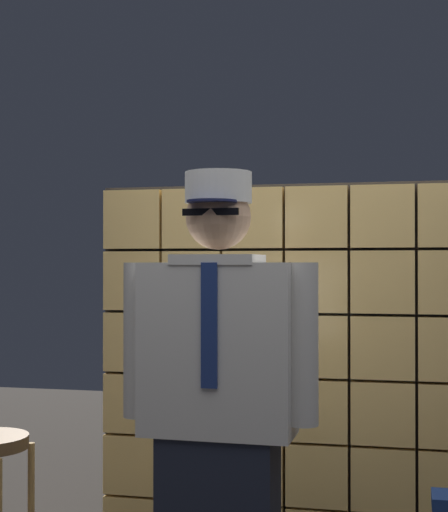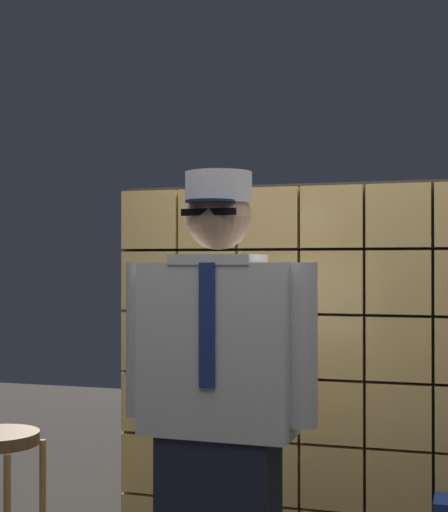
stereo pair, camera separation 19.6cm
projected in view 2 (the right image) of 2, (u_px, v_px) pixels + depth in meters
glass_block_wall at (333, 379)px, 3.69m from camera, size 2.17×0.10×1.86m
standing_person at (219, 414)px, 2.75m from camera, size 0.71×0.30×1.78m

